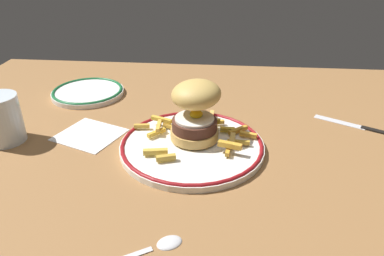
% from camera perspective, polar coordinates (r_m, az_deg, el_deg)
% --- Properties ---
extents(ground_plane, '(1.38, 0.93, 0.04)m').
position_cam_1_polar(ground_plane, '(0.76, 2.82, -2.82)').
color(ground_plane, olive).
extents(dinner_plate, '(0.28, 0.28, 0.02)m').
position_cam_1_polar(dinner_plate, '(0.70, 0.00, -2.70)').
color(dinner_plate, white).
rests_on(dinner_plate, ground_plane).
extents(burger, '(0.13, 0.13, 0.11)m').
position_cam_1_polar(burger, '(0.70, 0.54, 3.04)').
color(burger, tan).
rests_on(burger, dinner_plate).
extents(fries_pile, '(0.25, 0.20, 0.02)m').
position_cam_1_polar(fries_pile, '(0.71, 1.14, -0.78)').
color(fries_pile, gold).
rests_on(fries_pile, dinner_plate).
extents(water_glass, '(0.08, 0.08, 0.10)m').
position_cam_1_polar(water_glass, '(0.81, -27.72, 0.80)').
color(water_glass, silver).
rests_on(water_glass, ground_plane).
extents(side_plate, '(0.18, 0.18, 0.02)m').
position_cam_1_polar(side_plate, '(0.98, -16.10, 5.49)').
color(side_plate, white).
rests_on(side_plate, ground_plane).
extents(knife, '(0.17, 0.10, 0.01)m').
position_cam_1_polar(knife, '(0.86, 25.43, 0.11)').
color(knife, black).
rests_on(knife, ground_plane).
extents(spoon, '(0.12, 0.08, 0.01)m').
position_cam_1_polar(spoon, '(0.51, -5.23, -17.85)').
color(spoon, silver).
rests_on(spoon, ground_plane).
extents(napkin, '(0.15, 0.15, 0.00)m').
position_cam_1_polar(napkin, '(0.78, -15.85, -0.97)').
color(napkin, white).
rests_on(napkin, ground_plane).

